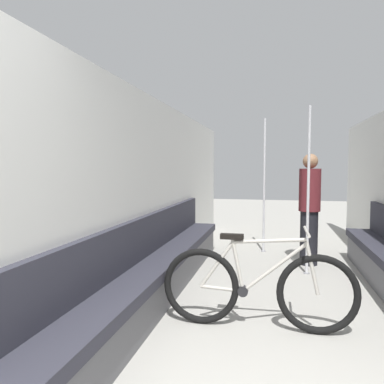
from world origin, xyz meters
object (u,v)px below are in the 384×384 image
at_px(bench_seat_row_left, 158,270).
at_px(bicycle, 257,288).
at_px(grab_pole_near, 308,193).
at_px(grab_pole_far, 264,187).
at_px(passenger_standing, 309,208).

relative_size(bench_seat_row_left, bicycle, 2.87).
distance_m(bench_seat_row_left, bicycle, 1.20).
bearing_deg(bench_seat_row_left, grab_pole_near, 38.56).
distance_m(bench_seat_row_left, grab_pole_near, 2.21).
bearing_deg(grab_pole_far, passenger_standing, -46.16).
distance_m(bicycle, grab_pole_near, 2.04).
xyz_separation_m(grab_pole_near, grab_pole_far, (-0.60, 1.17, 0.00)).
height_order(bench_seat_row_left, bicycle, bicycle).
relative_size(bench_seat_row_left, grab_pole_far, 2.19).
xyz_separation_m(bench_seat_row_left, bicycle, (1.07, -0.54, 0.06)).
xyz_separation_m(grab_pole_near, passenger_standing, (0.06, 0.49, -0.25)).
distance_m(bench_seat_row_left, grab_pole_far, 2.78).
distance_m(grab_pole_near, grab_pole_far, 1.31).
relative_size(bench_seat_row_left, passenger_standing, 3.03).
xyz_separation_m(bicycle, grab_pole_far, (-0.04, 3.00, 0.70)).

